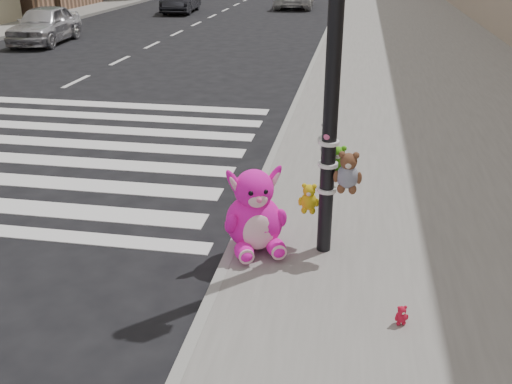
% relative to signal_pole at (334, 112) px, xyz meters
% --- Properties ---
extents(ground, '(120.00, 120.00, 0.00)m').
position_rel_signal_pole_xyz_m(ground, '(-2.63, -1.81, -1.77)').
color(ground, black).
rests_on(ground, ground).
extents(sidewalk_near, '(7.00, 80.00, 0.14)m').
position_rel_signal_pole_xyz_m(sidewalk_near, '(2.37, 8.19, -1.70)').
color(sidewalk_near, slate).
rests_on(sidewalk_near, ground).
extents(curb_edge, '(0.12, 80.00, 0.15)m').
position_rel_signal_pole_xyz_m(curb_edge, '(-1.08, 8.19, -1.70)').
color(curb_edge, gray).
rests_on(curb_edge, ground).
extents(signal_pole, '(0.70, 0.49, 4.00)m').
position_rel_signal_pole_xyz_m(signal_pole, '(0.00, 0.00, 0.00)').
color(signal_pole, black).
rests_on(signal_pole, sidewalk_near).
extents(pink_bunny, '(0.86, 0.92, 1.02)m').
position_rel_signal_pole_xyz_m(pink_bunny, '(-0.82, -0.13, -1.21)').
color(pink_bunny, '#FF15BB').
rests_on(pink_bunny, sidewalk_near).
extents(red_teddy, '(0.16, 0.14, 0.20)m').
position_rel_signal_pole_xyz_m(red_teddy, '(0.77, -1.31, -1.53)').
color(red_teddy, red).
rests_on(red_teddy, sidewalk_near).
extents(car_silver_far, '(1.94, 4.06, 1.34)m').
position_rel_signal_pole_xyz_m(car_silver_far, '(-11.09, 13.97, -1.10)').
color(car_silver_far, silver).
rests_on(car_silver_far, ground).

